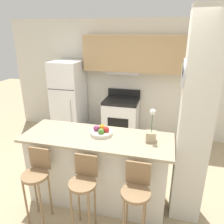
% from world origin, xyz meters
% --- Properties ---
extents(ground_plane, '(14.00, 14.00, 0.00)m').
position_xyz_m(ground_plane, '(0.00, 0.00, 0.00)').
color(ground_plane, tan).
extents(wall_back, '(5.60, 0.38, 2.55)m').
position_xyz_m(wall_back, '(0.14, 2.24, 1.52)').
color(wall_back, silver).
rests_on(wall_back, ground_plane).
extents(pillar_right, '(0.38, 0.32, 2.55)m').
position_xyz_m(pillar_right, '(1.18, 0.04, 1.28)').
color(pillar_right, silver).
rests_on(pillar_right, ground_plane).
extents(counter_bar, '(1.97, 0.71, 1.01)m').
position_xyz_m(counter_bar, '(0.00, 0.00, 0.51)').
color(counter_bar, silver).
rests_on(counter_bar, ground_plane).
extents(refrigerator, '(0.63, 0.72, 1.70)m').
position_xyz_m(refrigerator, '(-1.29, 1.91, 0.85)').
color(refrigerator, white).
rests_on(refrigerator, ground_plane).
extents(stove_range, '(0.73, 0.63, 1.07)m').
position_xyz_m(stove_range, '(-0.09, 1.96, 0.46)').
color(stove_range, white).
rests_on(stove_range, ground_plane).
extents(bar_stool_left, '(0.32, 0.32, 0.97)m').
position_xyz_m(bar_stool_left, '(-0.61, -0.51, 0.64)').
color(bar_stool_left, olive).
rests_on(bar_stool_left, ground_plane).
extents(bar_stool_mid, '(0.32, 0.32, 0.97)m').
position_xyz_m(bar_stool_mid, '(0.00, -0.51, 0.64)').
color(bar_stool_mid, olive).
rests_on(bar_stool_mid, ground_plane).
extents(bar_stool_right, '(0.32, 0.32, 0.97)m').
position_xyz_m(bar_stool_right, '(0.61, -0.51, 0.64)').
color(bar_stool_right, olive).
rests_on(bar_stool_right, ground_plane).
extents(orchid_vase, '(0.12, 0.12, 0.43)m').
position_xyz_m(orchid_vase, '(0.69, 0.05, 1.12)').
color(orchid_vase, tan).
rests_on(orchid_vase, counter_bar).
extents(fruit_bowl, '(0.30, 0.30, 0.12)m').
position_xyz_m(fruit_bowl, '(0.04, 0.07, 1.05)').
color(fruit_bowl, silver).
rests_on(fruit_bowl, counter_bar).
extents(trash_bin, '(0.28, 0.28, 0.38)m').
position_xyz_m(trash_bin, '(-0.76, 1.66, 0.19)').
color(trash_bin, '#59595B').
rests_on(trash_bin, ground_plane).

